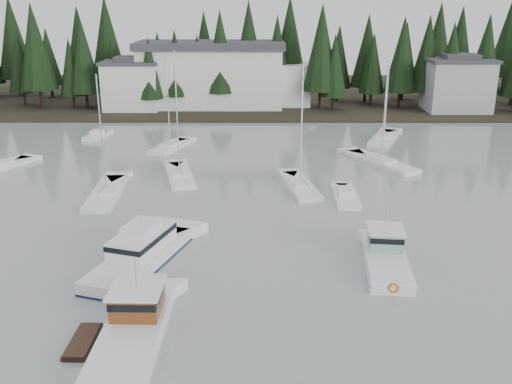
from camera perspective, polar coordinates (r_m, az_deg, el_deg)
far_shore_land at (r=115.39m, az=-1.34°, el=9.68°), size 240.00×54.00×1.00m
conifer_treeline at (r=104.54m, az=-1.49°, el=8.72°), size 200.00×22.00×20.00m
house_west at (r=99.10m, az=-12.27°, el=10.48°), size 9.54×7.42×8.75m
house_east_a at (r=101.35m, az=19.49°, el=10.17°), size 10.60×8.48×9.25m
harbor_inn at (r=100.19m, az=-3.31°, el=11.60°), size 29.50×11.50×10.90m
lobster_boat_brown at (r=33.68m, az=-12.38°, el=-13.39°), size 5.13×9.89×4.87m
cabin_cruiser_center at (r=42.19m, az=-11.47°, el=-6.20°), size 6.56×11.36×4.66m
lobster_boat_teal at (r=42.27m, az=12.86°, el=-6.48°), size 3.73×8.51×4.59m
sailboat_0 at (r=67.92m, az=12.37°, el=2.81°), size 7.41×10.62×12.55m
sailboat_2 at (r=79.87m, az=12.66°, el=5.16°), size 6.08×9.73×11.50m
sailboat_3 at (r=74.01m, az=-8.56°, el=4.36°), size 5.07×8.39×12.65m
sailboat_5 at (r=57.57m, az=-14.71°, el=-0.28°), size 3.31×10.57×12.27m
sailboat_10 at (r=57.92m, az=4.42°, el=0.44°), size 3.99×9.35×12.86m
sailboat_11 at (r=61.79m, az=-7.63°, el=1.51°), size 4.60×9.53×13.89m
runabout_1 at (r=55.42m, az=8.92°, el=-0.53°), size 2.34×6.74×1.42m
runabout_3 at (r=82.34m, az=-15.56°, el=5.38°), size 3.15×5.37×1.42m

